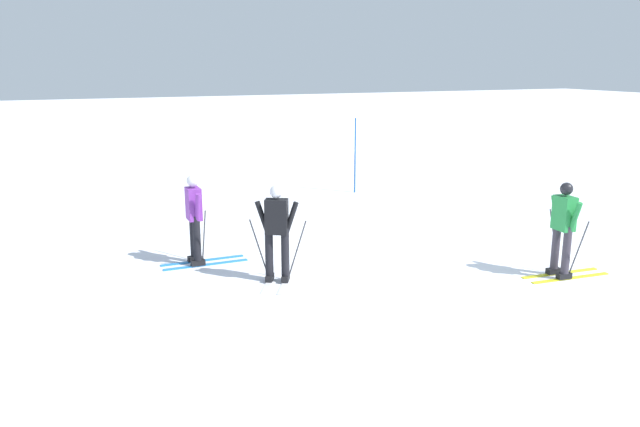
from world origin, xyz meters
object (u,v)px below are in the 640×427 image
object	(u,v)px
skier_green	(563,227)
trail_marker_pole	(355,156)
skier_black	(277,231)
skier_purple	(195,217)

from	to	relation	value
skier_green	trail_marker_pole	world-z (taller)	trail_marker_pole
trail_marker_pole	skier_black	bearing A→B (deg)	-125.76
skier_purple	trail_marker_pole	bearing A→B (deg)	40.58
skier_green	skier_black	size ratio (longest dim) A/B	1.00
skier_green	trail_marker_pole	distance (m)	8.10
skier_purple	skier_green	bearing A→B (deg)	-29.22
skier_green	skier_black	distance (m)	4.99
skier_green	skier_black	bearing A→B (deg)	159.81
skier_purple	skier_black	size ratio (longest dim) A/B	1.00
skier_black	trail_marker_pole	bearing A→B (deg)	54.24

